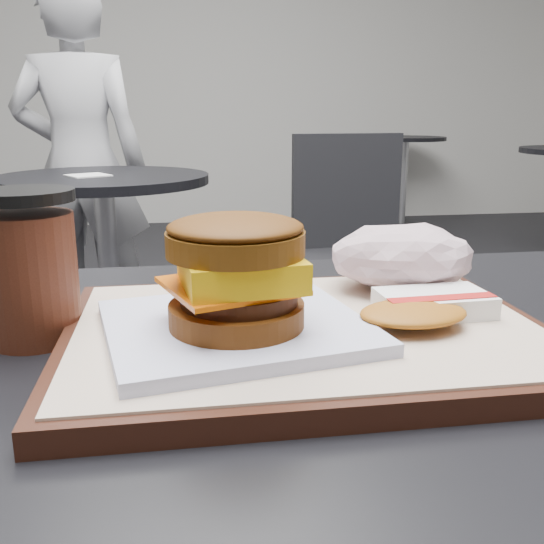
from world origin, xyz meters
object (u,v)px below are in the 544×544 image
at_px(patron, 81,166).
at_px(neighbor_table, 107,234).
at_px(hash_brown, 425,308).
at_px(neighbor_chair, 312,239).
at_px(breakfast_sandwich, 237,286).
at_px(crumpled_wrapper, 403,257).
at_px(coffee_cup, 30,271).
at_px(serving_tray, 306,335).

bearing_deg(patron, neighbor_table, 107.96).
distance_m(hash_brown, neighbor_chair, 1.70).
bearing_deg(hash_brown, breakfast_sandwich, -175.06).
height_order(crumpled_wrapper, neighbor_chair, neighbor_chair).
distance_m(coffee_cup, neighbor_chair, 1.73).
bearing_deg(hash_brown, crumpled_wrapper, 80.81).
bearing_deg(breakfast_sandwich, serving_tray, 20.28).
bearing_deg(coffee_cup, patron, 97.16).
relative_size(breakfast_sandwich, coffee_cup, 1.75).
bearing_deg(serving_tray, neighbor_chair, 77.01).
relative_size(serving_tray, neighbor_table, 0.51).
bearing_deg(serving_tray, neighbor_table, 101.70).
xyz_separation_m(hash_brown, patron, (-0.58, 2.18, -0.07)).
height_order(coffee_cup, patron, patron).
bearing_deg(neighbor_chair, breakfast_sandwich, -104.70).
height_order(crumpled_wrapper, neighbor_table, crumpled_wrapper).
height_order(hash_brown, crumpled_wrapper, crumpled_wrapper).
relative_size(coffee_cup, neighbor_chair, 0.14).
xyz_separation_m(coffee_cup, neighbor_table, (-0.12, 1.59, -0.28)).
xyz_separation_m(serving_tray, coffee_cup, (-0.22, 0.05, 0.05)).
bearing_deg(patron, coffee_cup, 99.95).
distance_m(breakfast_sandwich, neighbor_chair, 1.75).
distance_m(breakfast_sandwich, hash_brown, 0.16).
xyz_separation_m(breakfast_sandwich, neighbor_chair, (0.44, 1.66, -0.32)).
bearing_deg(patron, crumpled_wrapper, 108.68).
distance_m(serving_tray, breakfast_sandwich, 0.08).
bearing_deg(crumpled_wrapper, neighbor_table, 106.14).
distance_m(neighbor_chair, patron, 1.04).
height_order(serving_tray, crumpled_wrapper, crumpled_wrapper).
bearing_deg(hash_brown, neighbor_chair, 80.28).
xyz_separation_m(crumpled_wrapper, patron, (-0.59, 2.09, -0.09)).
height_order(serving_tray, neighbor_chair, neighbor_chair).
distance_m(serving_tray, coffee_cup, 0.23).
bearing_deg(breakfast_sandwich, neighbor_table, 99.63).
bearing_deg(crumpled_wrapper, patron, 105.89).
height_order(coffee_cup, neighbor_chair, coffee_cup).
bearing_deg(neighbor_table, breakfast_sandwich, -80.37).
xyz_separation_m(serving_tray, neighbor_chair, (0.38, 1.64, -0.27)).
bearing_deg(neighbor_table, hash_brown, -75.19).
bearing_deg(neighbor_chair, serving_tray, -102.99).
xyz_separation_m(neighbor_chair, patron, (-0.86, 0.53, 0.22)).
bearing_deg(coffee_cup, neighbor_table, 94.38).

